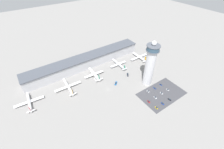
{
  "coord_description": "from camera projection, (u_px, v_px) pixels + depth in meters",
  "views": [
    {
      "loc": [
        -82.32,
        -130.87,
        154.88
      ],
      "look_at": [
        19.14,
        17.57,
        7.36
      ],
      "focal_mm": 24.0,
      "sensor_mm": 36.0,
      "label": 1
    }
  ],
  "objects": [
    {
      "name": "ground_plane",
      "position": [
        108.0,
        89.0,
        217.68
      ],
      "size": [
        1000.0,
        1000.0,
        0.0
      ],
      "primitive_type": "plane",
      "color": "gray"
    },
    {
      "name": "terminal_building",
      "position": [
        86.0,
        61.0,
        256.18
      ],
      "size": [
        203.73,
        25.0,
        19.29
      ],
      "color": "#B2B2B7",
      "rests_on": "ground"
    },
    {
      "name": "control_tower",
      "position": [
        150.0,
        64.0,
        206.87
      ],
      "size": [
        18.0,
        18.0,
        70.03
      ],
      "color": "silver",
      "rests_on": "ground"
    },
    {
      "name": "parking_lot_surface",
      "position": [
        162.0,
        94.0,
        211.24
      ],
      "size": [
        64.0,
        40.0,
        0.01
      ],
      "primitive_type": "cube",
      "color": "#424247",
      "rests_on": "ground"
    },
    {
      "name": "airplane_gate_alpha",
      "position": [
        29.0,
        102.0,
        195.01
      ],
      "size": [
        36.92,
        36.18,
        10.92
      ],
      "color": "white",
      "rests_on": "ground"
    },
    {
      "name": "airplane_gate_bravo",
      "position": [
        68.0,
        86.0,
        216.13
      ],
      "size": [
        38.83,
        38.63,
        12.16
      ],
      "color": "white",
      "rests_on": "ground"
    },
    {
      "name": "airplane_gate_charlie",
      "position": [
        94.0,
        74.0,
        237.9
      ],
      "size": [
        32.37,
        34.65,
        13.87
      ],
      "color": "white",
      "rests_on": "ground"
    },
    {
      "name": "airplane_gate_delta",
      "position": [
        119.0,
        64.0,
        259.97
      ],
      "size": [
        31.14,
        36.16,
        11.26
      ],
      "color": "silver",
      "rests_on": "ground"
    },
    {
      "name": "airplane_gate_echo",
      "position": [
        139.0,
        57.0,
        277.96
      ],
      "size": [
        36.49,
        33.79,
        12.28
      ],
      "color": "white",
      "rests_on": "ground"
    },
    {
      "name": "service_truck_catering",
      "position": [
        128.0,
        75.0,
        242.23
      ],
      "size": [
        5.96,
        7.36,
        3.07
      ],
      "color": "black",
      "rests_on": "ground"
    },
    {
      "name": "service_truck_fuel",
      "position": [
        116.0,
        83.0,
        226.27
      ],
      "size": [
        7.26,
        6.87,
        2.87
      ],
      "color": "black",
      "rests_on": "ground"
    },
    {
      "name": "service_truck_baggage",
      "position": [
        96.0,
        79.0,
        233.82
      ],
      "size": [
        3.46,
        6.45,
        2.88
      ],
      "color": "black",
      "rests_on": "ground"
    },
    {
      "name": "car_silver_sedan",
      "position": [
        148.0,
        91.0,
        213.81
      ],
      "size": [
        1.75,
        4.22,
        1.52
      ],
      "color": "black",
      "rests_on": "ground"
    },
    {
      "name": "car_red_hatchback",
      "position": [
        156.0,
        108.0,
        191.27
      ],
      "size": [
        1.78,
        4.2,
        1.53
      ],
      "color": "black",
      "rests_on": "ground"
    },
    {
      "name": "car_navy_sedan",
      "position": [
        155.0,
        88.0,
        219.0
      ],
      "size": [
        1.82,
        4.61,
        1.46
      ],
      "color": "black",
      "rests_on": "ground"
    },
    {
      "name": "car_white_wagon",
      "position": [
        168.0,
        90.0,
        216.41
      ],
      "size": [
        1.99,
        4.4,
        1.58
      ],
      "color": "black",
      "rests_on": "ground"
    },
    {
      "name": "car_green_van",
      "position": [
        149.0,
        101.0,
        199.35
      ],
      "size": [
        2.03,
        4.39,
        1.57
      ],
      "color": "black",
      "rests_on": "ground"
    },
    {
      "name": "car_maroon_suv",
      "position": [
        155.0,
        97.0,
        204.81
      ],
      "size": [
        1.95,
        4.71,
        1.52
      ],
      "color": "black",
      "rests_on": "ground"
    },
    {
      "name": "car_yellow_taxi",
      "position": [
        162.0,
        103.0,
        196.68
      ],
      "size": [
        1.98,
        4.63,
        1.55
      ],
      "color": "black",
      "rests_on": "ground"
    },
    {
      "name": "car_blue_compact",
      "position": [
        169.0,
        99.0,
        202.14
      ],
      "size": [
        1.96,
        4.82,
        1.39
      ],
      "color": "black",
      "rests_on": "ground"
    },
    {
      "name": "car_grey_coupe",
      "position": [
        161.0,
        85.0,
        224.74
      ],
      "size": [
        1.94,
        4.35,
        1.43
      ],
      "color": "black",
      "rests_on": "ground"
    },
    {
      "name": "car_black_suv",
      "position": [
        161.0,
        93.0,
        211.14
      ],
      "size": [
        1.96,
        4.15,
        1.46
      ],
      "color": "black",
      "rests_on": "ground"
    }
  ]
}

